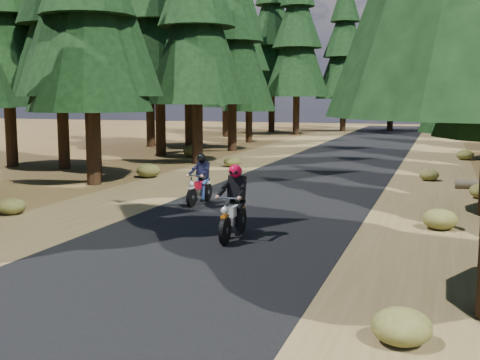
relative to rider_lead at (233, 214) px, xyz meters
name	(u,v)px	position (x,y,z in m)	size (l,w,h in m)	color
ground	(219,235)	(-0.43, 0.25, -0.56)	(120.00, 120.00, 0.00)	#4B321A
road	(276,200)	(-0.43, 5.25, -0.56)	(6.00, 100.00, 0.01)	black
shoulder_l	(144,193)	(-5.03, 5.25, -0.56)	(3.20, 100.00, 0.01)	brown
shoulder_r	(431,209)	(4.17, 5.25, -0.56)	(3.20, 100.00, 0.01)	brown
pine_forest	(355,10)	(-0.45, 21.29, 7.33)	(34.59, 55.08, 16.32)	black
understory_shrubs	(316,180)	(0.21, 8.25, -0.29)	(16.10, 30.62, 0.65)	#474C1E
rider_lead	(233,214)	(0.00, 0.00, 0.00)	(0.63, 1.90, 1.68)	silver
rider_follow	(200,188)	(-2.41, 3.84, -0.05)	(0.58, 1.71, 1.51)	maroon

